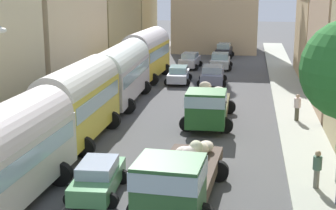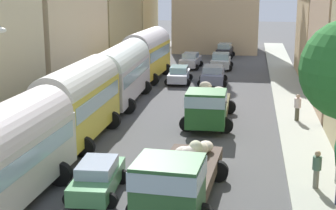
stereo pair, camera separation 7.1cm
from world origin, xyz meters
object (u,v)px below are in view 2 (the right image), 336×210
(cargo_truck_0, at_px, (178,177))
(pedestrian_1, at_px, (297,107))
(car_2, at_px, (225,51))
(car_5, at_px, (191,60))
(car_1, at_px, (221,61))
(car_3, at_px, (98,178))
(pedestrian_2, at_px, (317,168))
(car_4, at_px, (179,75))
(parked_bus_3, at_px, (147,52))
(parked_bus_2, at_px, (121,71))
(parked_bus_1, at_px, (78,99))
(cargo_truck_1, at_px, (208,105))
(car_0, at_px, (213,75))

(cargo_truck_0, bearing_deg, pedestrian_1, 67.85)
(car_2, bearing_deg, car_5, -110.80)
(car_1, height_order, car_3, car_1)
(cargo_truck_0, relative_size, pedestrian_2, 4.38)
(car_2, height_order, car_4, car_2)
(cargo_truck_0, xyz_separation_m, pedestrian_1, (5.35, 13.14, -0.29))
(parked_bus_3, height_order, pedestrian_1, parked_bus_3)
(parked_bus_2, xyz_separation_m, car_3, (3.06, -15.73, -1.54))
(parked_bus_2, xyz_separation_m, car_1, (6.01, 15.48, -1.46))
(car_3, bearing_deg, car_2, 85.75)
(car_1, distance_m, car_3, 31.36)
(car_4, relative_size, car_5, 1.03)
(parked_bus_2, bearing_deg, cargo_truck_0, -68.95)
(pedestrian_1, bearing_deg, parked_bus_2, 163.52)
(parked_bus_2, height_order, car_3, parked_bus_2)
(cargo_truck_0, xyz_separation_m, car_4, (-3.41, 24.41, -0.55))
(pedestrian_1, bearing_deg, car_4, 127.86)
(car_2, height_order, car_3, car_2)
(car_4, bearing_deg, car_2, 79.11)
(parked_bus_2, xyz_separation_m, pedestrian_1, (11.75, -3.47, -1.26))
(car_2, distance_m, pedestrian_1, 27.32)
(parked_bus_1, xyz_separation_m, cargo_truck_1, (6.53, 3.96, -1.04))
(parked_bus_3, relative_size, car_4, 2.02)
(car_0, bearing_deg, cargo_truck_1, -86.88)
(parked_bus_1, relative_size, parked_bus_2, 0.83)
(cargo_truck_0, xyz_separation_m, car_1, (-0.39, 32.10, -0.49))
(parked_bus_2, height_order, pedestrian_2, parked_bus_2)
(parked_bus_3, height_order, pedestrian_2, parked_bus_3)
(parked_bus_3, height_order, car_2, parked_bus_3)
(car_1, distance_m, car_2, 7.74)
(parked_bus_2, distance_m, car_2, 24.02)
(car_3, bearing_deg, car_4, 90.18)
(car_0, bearing_deg, parked_bus_2, -127.32)
(parked_bus_3, distance_m, car_1, 8.98)
(cargo_truck_0, height_order, car_5, cargo_truck_0)
(parked_bus_1, distance_m, pedestrian_1, 13.05)
(parked_bus_3, relative_size, car_1, 2.15)
(cargo_truck_1, height_order, car_3, cargo_truck_1)
(parked_bus_2, distance_m, car_3, 16.10)
(parked_bus_1, bearing_deg, parked_bus_2, 90.00)
(cargo_truck_0, distance_m, cargo_truck_1, 11.58)
(parked_bus_3, height_order, car_5, parked_bus_3)
(car_0, height_order, pedestrian_2, pedestrian_2)
(parked_bus_1, distance_m, parked_bus_3, 18.00)
(car_1, bearing_deg, parked_bus_1, -103.79)
(cargo_truck_0, distance_m, pedestrian_1, 14.19)
(parked_bus_3, distance_m, car_0, 6.20)
(car_2, relative_size, car_3, 0.96)
(car_5, bearing_deg, parked_bus_2, -101.06)
(parked_bus_1, relative_size, cargo_truck_1, 1.09)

